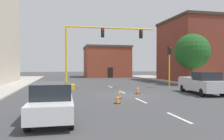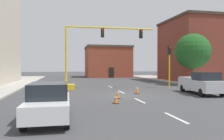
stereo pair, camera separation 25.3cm
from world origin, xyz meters
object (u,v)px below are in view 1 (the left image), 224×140
pickup_truck_silver (201,83)px  traffic_cone_roadside_a (119,94)px  sedan_white_near_left (52,102)px  traffic_cone_roadside_b (117,99)px  traffic_signal_gantry (80,68)px  traffic_light_pole_right (169,57)px  traffic_cone_roadside_c (138,89)px  tree_right_mid (192,51)px

pickup_truck_silver → traffic_cone_roadside_a: 8.08m
sedan_white_near_left → traffic_cone_roadside_b: 5.71m
traffic_signal_gantry → pickup_truck_silver: traffic_signal_gantry is taller
traffic_light_pole_right → traffic_cone_roadside_c: bearing=-141.1°
tree_right_mid → pickup_truck_silver: (-4.49, -8.78, -3.48)m
traffic_light_pole_right → traffic_cone_roadside_b: traffic_light_pole_right is taller
pickup_truck_silver → sedan_white_near_left: (-12.68, -7.40, -0.09)m
traffic_light_pole_right → sedan_white_near_left: 18.08m
tree_right_mid → traffic_cone_roadside_a: (-12.46, -9.95, -4.13)m
tree_right_mid → pickup_truck_silver: 10.46m
traffic_light_pole_right → traffic_cone_roadside_a: (-7.61, -6.73, -3.20)m
pickup_truck_silver → sedan_white_near_left: 14.68m
pickup_truck_silver → traffic_cone_roadside_b: (-8.63, -3.42, -0.67)m
traffic_light_pole_right → traffic_cone_roadside_b: (-8.27, -8.98, -3.22)m
traffic_light_pole_right → traffic_cone_roadside_a: size_ratio=7.24×
tree_right_mid → traffic_cone_roadside_b: bearing=-137.1°
sedan_white_near_left → traffic_cone_roadside_a: bearing=52.9°
traffic_cone_roadside_b → traffic_cone_roadside_c: traffic_cone_roadside_c is taller
traffic_cone_roadside_a → traffic_cone_roadside_b: size_ratio=1.06×
traffic_light_pole_right → tree_right_mid: bearing=33.6°
traffic_signal_gantry → traffic_light_pole_right: 10.16m
sedan_white_near_left → traffic_cone_roadside_a: sedan_white_near_left is taller
traffic_signal_gantry → traffic_cone_roadside_a: traffic_signal_gantry is taller
traffic_cone_roadside_a → traffic_cone_roadside_c: bearing=46.6°
traffic_light_pole_right → tree_right_mid: (4.85, 3.23, 0.92)m
sedan_white_near_left → traffic_cone_roadside_c: bearing=51.0°
pickup_truck_silver → sedan_white_near_left: bearing=-149.7°
traffic_signal_gantry → pickup_truck_silver: 12.31m
traffic_signal_gantry → pickup_truck_silver: size_ratio=1.94×
sedan_white_near_left → traffic_cone_roadside_c: (7.10, 8.75, -0.51)m
traffic_light_pole_right → traffic_cone_roadside_b: bearing=-132.6°
traffic_light_pole_right → traffic_signal_gantry: bearing=175.1°
traffic_signal_gantry → sedan_white_near_left: 14.08m
traffic_signal_gantry → traffic_cone_roadside_a: 8.22m
sedan_white_near_left → traffic_cone_roadside_c: 11.28m
traffic_signal_gantry → traffic_cone_roadside_a: size_ratio=16.29×
traffic_signal_gantry → traffic_cone_roadside_a: (2.45, -7.58, -2.02)m
pickup_truck_silver → traffic_signal_gantry: bearing=148.4°
pickup_truck_silver → traffic_cone_roadside_b: 9.31m
traffic_light_pole_right → pickup_truck_silver: size_ratio=0.86×
traffic_signal_gantry → pickup_truck_silver: (10.42, -6.41, -1.37)m
traffic_cone_roadside_a → traffic_cone_roadside_b: (-0.66, -2.26, -0.02)m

